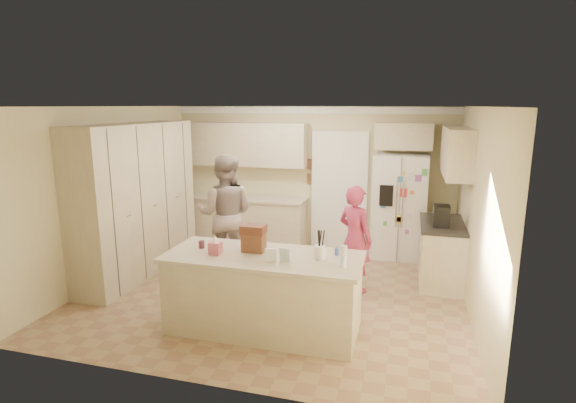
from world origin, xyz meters
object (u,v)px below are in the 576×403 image
(teen_boy, at_px, (225,214))
(teen_girl, at_px, (355,239))
(dollhouse_body, at_px, (254,242))
(utensil_crock, at_px, (319,252))
(refrigerator, at_px, (400,206))
(tissue_box, at_px, (215,248))
(island_base, at_px, (264,294))
(coffee_maker, at_px, (441,216))

(teen_boy, relative_size, teen_girl, 1.23)
(dollhouse_body, height_order, teen_boy, teen_boy)
(utensil_crock, distance_m, teen_girl, 1.45)
(refrigerator, xyz_separation_m, tissue_box, (-2.00, -3.24, 0.10))
(island_base, relative_size, teen_boy, 1.16)
(refrigerator, relative_size, island_base, 0.82)
(teen_girl, bearing_deg, teen_boy, 26.92)
(tissue_box, bearing_deg, coffee_maker, 37.57)
(tissue_box, relative_size, teen_girl, 0.09)
(utensil_crock, height_order, teen_boy, teen_boy)
(island_base, bearing_deg, refrigerator, 65.29)
(utensil_crock, bearing_deg, teen_girl, 80.58)
(teen_boy, bearing_deg, teen_girl, 163.09)
(coffee_maker, relative_size, island_base, 0.14)
(coffee_maker, bearing_deg, island_base, -137.17)
(teen_boy, bearing_deg, tissue_box, 98.06)
(teen_boy, bearing_deg, coffee_maker, 172.84)
(refrigerator, height_order, coffee_maker, refrigerator)
(refrigerator, bearing_deg, coffee_maker, -61.85)
(island_base, bearing_deg, teen_boy, 125.52)
(utensil_crock, bearing_deg, refrigerator, 75.57)
(coffee_maker, distance_m, dollhouse_body, 2.84)
(utensil_crock, distance_m, tissue_box, 1.21)
(island_base, distance_m, utensil_crock, 0.86)
(island_base, bearing_deg, dollhouse_body, 146.31)
(teen_boy, height_order, teen_girl, teen_boy)
(refrigerator, xyz_separation_m, teen_girl, (-0.56, -1.68, -0.13))
(tissue_box, relative_size, teen_boy, 0.07)
(utensil_crock, height_order, teen_girl, teen_girl)
(island_base, relative_size, tissue_box, 15.71)
(teen_boy, xyz_separation_m, teen_girl, (2.06, -0.19, -0.18))
(teen_girl, bearing_deg, dollhouse_body, 84.90)
(coffee_maker, bearing_deg, refrigerator, 115.97)
(refrigerator, bearing_deg, dollhouse_body, -115.49)
(coffee_maker, xyz_separation_m, teen_boy, (-3.23, -0.25, -0.12))
(coffee_maker, relative_size, tissue_box, 2.14)
(utensil_crock, bearing_deg, coffee_maker, 52.88)
(coffee_maker, distance_m, tissue_box, 3.28)
(tissue_box, xyz_separation_m, teen_boy, (-0.63, 1.75, -0.05))
(tissue_box, bearing_deg, island_base, 10.30)
(refrigerator, distance_m, island_base, 3.49)
(coffee_maker, distance_m, utensil_crock, 2.32)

